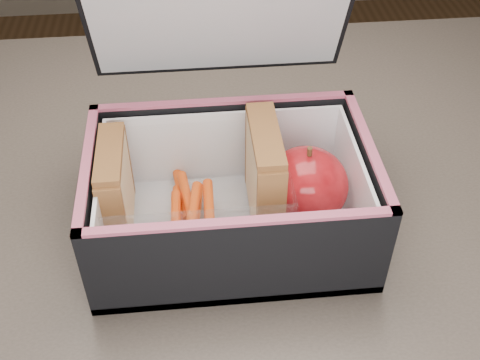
# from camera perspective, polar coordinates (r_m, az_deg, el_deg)

# --- Properties ---
(kitchen_table) EXTENTS (1.20, 0.80, 0.75)m
(kitchen_table) POSITION_cam_1_polar(r_m,az_deg,el_deg) (0.73, 1.96, -7.38)
(kitchen_table) COLOR brown
(kitchen_table) RESTS_ON ground
(lunch_bag) EXTENTS (0.27, 0.25, 0.27)m
(lunch_bag) POSITION_cam_1_polar(r_m,az_deg,el_deg) (0.59, -0.91, -0.79)
(lunch_bag) COLOR black
(lunch_bag) RESTS_ON kitchen_table
(plastic_tub) EXTENTS (0.19, 0.14, 0.08)m
(plastic_tub) POSITION_cam_1_polar(r_m,az_deg,el_deg) (0.60, -4.64, -1.23)
(plastic_tub) COLOR white
(plastic_tub) RESTS_ON lunch_bag
(sandwich_left) EXTENTS (0.02, 0.09, 0.10)m
(sandwich_left) POSITION_cam_1_polar(r_m,az_deg,el_deg) (0.60, -11.70, -0.81)
(sandwich_left) COLOR beige
(sandwich_left) RESTS_ON plastic_tub
(sandwich_right) EXTENTS (0.03, 0.10, 0.11)m
(sandwich_right) POSITION_cam_1_polar(r_m,az_deg,el_deg) (0.59, 2.32, 0.47)
(sandwich_right) COLOR beige
(sandwich_right) RESTS_ON plastic_tub
(carrot_sticks) EXTENTS (0.05, 0.14, 0.03)m
(carrot_sticks) POSITION_cam_1_polar(r_m,az_deg,el_deg) (0.61, -4.91, -2.77)
(carrot_sticks) COLOR #F3440F
(carrot_sticks) RESTS_ON plastic_tub
(paper_napkin) EXTENTS (0.08, 0.09, 0.01)m
(paper_napkin) POSITION_cam_1_polar(r_m,az_deg,el_deg) (0.63, 5.89, -3.25)
(paper_napkin) COLOR white
(paper_napkin) RESTS_ON lunch_bag
(red_apple) EXTENTS (0.11, 0.11, 0.09)m
(red_apple) POSITION_cam_1_polar(r_m,az_deg,el_deg) (0.60, 6.30, -0.52)
(red_apple) COLOR maroon
(red_apple) RESTS_ON paper_napkin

